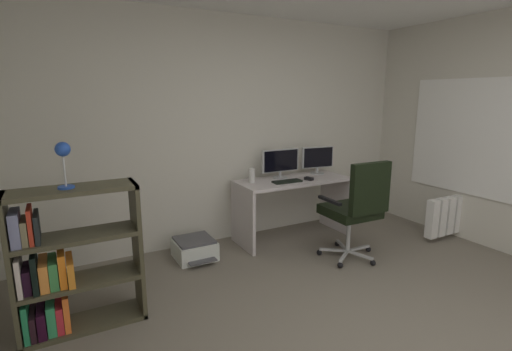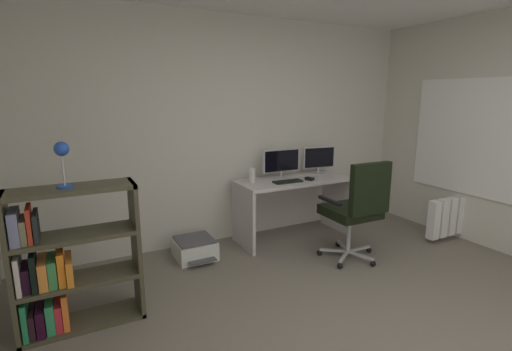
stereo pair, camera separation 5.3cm
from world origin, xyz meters
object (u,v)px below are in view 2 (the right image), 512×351
at_px(computer_mouse, 310,179).
at_px(bookshelf, 63,267).
at_px(monitor_main, 281,162).
at_px(keyboard, 288,182).
at_px(desktop_speaker, 252,175).
at_px(printer, 195,248).
at_px(desk_lamp, 62,155).
at_px(office_chair, 357,206).
at_px(radiator, 454,215).
at_px(desk, 293,195).
at_px(monitor_secondary, 319,159).

relative_size(computer_mouse, bookshelf, 0.09).
distance_m(monitor_main, keyboard, 0.30).
relative_size(desktop_speaker, printer, 0.34).
distance_m(computer_mouse, desk_lamp, 2.68).
height_order(office_chair, radiator, office_chair).
bearing_deg(bookshelf, office_chair, -2.42).
bearing_deg(computer_mouse, radiator, -42.95).
distance_m(desk, computer_mouse, 0.29).
height_order(monitor_secondary, keyboard, monitor_secondary).
distance_m(computer_mouse, bookshelf, 2.71).
distance_m(keyboard, computer_mouse, 0.29).
bearing_deg(monitor_main, bookshelf, -160.04).
relative_size(computer_mouse, office_chair, 0.09).
bearing_deg(desk_lamp, monitor_main, 20.55).
height_order(monitor_secondary, radiator, monitor_secondary).
bearing_deg(monitor_secondary, computer_mouse, -141.43).
bearing_deg(monitor_main, monitor_secondary, 0.00).
xyz_separation_m(desk, office_chair, (0.21, -0.87, 0.07)).
relative_size(monitor_secondary, radiator, 0.51).
xyz_separation_m(monitor_main, radiator, (1.83, -1.04, -0.65)).
bearing_deg(office_chair, printer, 149.32).
distance_m(monitor_main, bookshelf, 2.58).
bearing_deg(radiator, desk_lamp, 177.63).
height_order(keyboard, desktop_speaker, desktop_speaker).
xyz_separation_m(computer_mouse, desk_lamp, (-2.55, -0.62, 0.55)).
bearing_deg(monitor_secondary, bookshelf, -163.58).
bearing_deg(keyboard, radiator, -20.77).
bearing_deg(computer_mouse, desktop_speaker, 146.08).
relative_size(keyboard, radiator, 0.40).
relative_size(desk, computer_mouse, 13.68).
distance_m(office_chair, desk_lamp, 2.72).
distance_m(desktop_speaker, printer, 1.03).
relative_size(monitor_main, monitor_secondary, 1.13).
bearing_deg(desk_lamp, desktop_speaker, 23.34).
bearing_deg(monitor_secondary, office_chair, -103.83).
relative_size(keyboard, bookshelf, 0.32).
bearing_deg(monitor_main, computer_mouse, -46.40).
bearing_deg(desktop_speaker, desk, -6.98).
relative_size(monitor_secondary, office_chair, 0.40).
height_order(computer_mouse, radiator, computer_mouse).
bearing_deg(monitor_main, desktop_speaker, -173.44).
distance_m(keyboard, printer, 1.28).
bearing_deg(radiator, computer_mouse, 153.65).
xyz_separation_m(desk, desk_lamp, (-2.42, -0.76, 0.77)).
bearing_deg(desktop_speaker, radiator, -23.83).
bearing_deg(office_chair, monitor_main, 107.68).
relative_size(monitor_secondary, keyboard, 1.27).
bearing_deg(printer, office_chair, -30.68).
bearing_deg(desktop_speaker, printer, -174.63).
bearing_deg(office_chair, bookshelf, 177.58).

